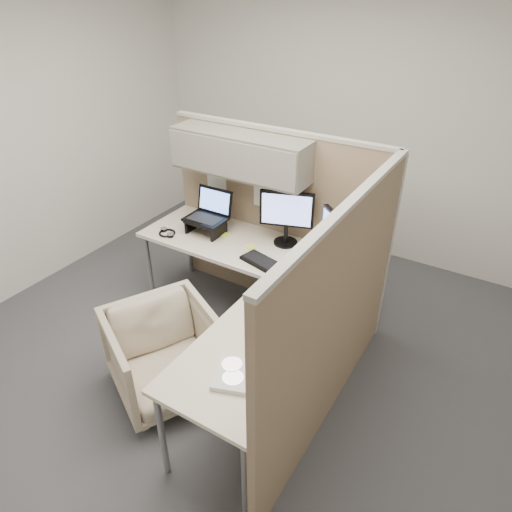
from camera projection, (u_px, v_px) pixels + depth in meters
The scene contains 18 objects.
ground at pixel (230, 355), 3.73m from camera, with size 4.50×4.50×0.00m, color #3E3E44.
partition_back at pixel (260, 191), 3.86m from camera, with size 2.00×0.36×1.63m.
partition_right at pixel (338, 318), 2.85m from camera, with size 0.07×2.03×1.63m.
desk at pixel (250, 283), 3.41m from camera, with size 2.00×1.98×0.73m.
office_chair at pixel (164, 350), 3.24m from camera, with size 0.72×0.67×0.74m, color beige.
monitor_left at pixel (287, 214), 3.69m from camera, with size 0.43×0.20×0.47m.
monitor_right at pixel (336, 240), 3.32m from camera, with size 0.35×0.32×0.47m.
laptop_station at pixel (208, 217), 3.94m from camera, with size 0.35×0.30×0.36m.
keyboard at pixel (268, 265), 3.51m from camera, with size 0.48×0.16×0.02m, color black.
mouse at pixel (310, 282), 3.30m from camera, with size 0.10×0.07×0.04m, color black.
travel_mug at pixel (308, 252), 3.56m from camera, with size 0.07×0.07×0.15m.
soda_can_green at pixel (333, 288), 3.17m from camera, with size 0.07×0.07×0.12m, color #268C1E.
soda_can_silver at pixel (321, 267), 3.40m from camera, with size 0.07×0.07×0.12m, color #268C1E.
sticky_note_c at pixel (225, 235), 3.95m from camera, with size 0.08×0.08×0.01m, color #E0EC3E.
sticky_note_d at pixel (251, 247), 3.77m from camera, with size 0.08×0.08×0.01m, color #E0EC3E.
headphones at pixel (167, 233), 3.96m from camera, with size 0.19×0.19×0.03m.
paper_stack at pixel (233, 374), 2.54m from camera, with size 0.27×0.31×0.03m.
desk_clock at pixel (289, 324), 2.87m from camera, with size 0.05×0.09×0.08m.
Camera 1 is at (1.63, -2.24, 2.63)m, focal length 32.00 mm.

